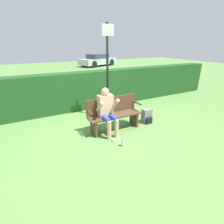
{
  "coord_description": "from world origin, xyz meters",
  "views": [
    {
      "loc": [
        -2.18,
        -3.93,
        2.33
      ],
      "look_at": [
        -0.15,
        -0.1,
        0.61
      ],
      "focal_mm": 28.0,
      "sensor_mm": 36.0,
      "label": 1
    }
  ],
  "objects_px": {
    "backpack": "(147,116)",
    "water_bottle": "(123,143)",
    "person_seated": "(107,109)",
    "signpost": "(108,67)",
    "park_bench": "(114,113)",
    "parked_car": "(98,60)"
  },
  "relations": [
    {
      "from": "park_bench",
      "to": "parked_car",
      "type": "xyz_separation_m",
      "value": [
        5.58,
        13.91,
        0.12
      ]
    },
    {
      "from": "water_bottle",
      "to": "park_bench",
      "type": "bearing_deg",
      "value": 74.72
    },
    {
      "from": "backpack",
      "to": "signpost",
      "type": "xyz_separation_m",
      "value": [
        -0.86,
        0.99,
        1.43
      ]
    },
    {
      "from": "person_seated",
      "to": "water_bottle",
      "type": "distance_m",
      "value": 1.0
    },
    {
      "from": "signpost",
      "to": "parked_car",
      "type": "relative_size",
      "value": 0.64
    },
    {
      "from": "backpack",
      "to": "parked_car",
      "type": "xyz_separation_m",
      "value": [
        4.47,
        14.01,
        0.39
      ]
    },
    {
      "from": "person_seated",
      "to": "backpack",
      "type": "relative_size",
      "value": 2.86
    },
    {
      "from": "signpost",
      "to": "parked_car",
      "type": "bearing_deg",
      "value": 67.74
    },
    {
      "from": "park_bench",
      "to": "signpost",
      "type": "distance_m",
      "value": 1.49
    },
    {
      "from": "person_seated",
      "to": "parked_car",
      "type": "relative_size",
      "value": 0.28
    },
    {
      "from": "backpack",
      "to": "signpost",
      "type": "distance_m",
      "value": 1.94
    },
    {
      "from": "person_seated",
      "to": "backpack",
      "type": "height_order",
      "value": "person_seated"
    },
    {
      "from": "park_bench",
      "to": "backpack",
      "type": "distance_m",
      "value": 1.15
    },
    {
      "from": "backpack",
      "to": "parked_car",
      "type": "distance_m",
      "value": 14.71
    },
    {
      "from": "park_bench",
      "to": "water_bottle",
      "type": "height_order",
      "value": "park_bench"
    },
    {
      "from": "person_seated",
      "to": "signpost",
      "type": "xyz_separation_m",
      "value": [
        0.53,
        1.01,
        0.95
      ]
    },
    {
      "from": "water_bottle",
      "to": "person_seated",
      "type": "bearing_deg",
      "value": 91.86
    },
    {
      "from": "backpack",
      "to": "water_bottle",
      "type": "distance_m",
      "value": 1.59
    },
    {
      "from": "water_bottle",
      "to": "signpost",
      "type": "relative_size",
      "value": 0.07
    },
    {
      "from": "person_seated",
      "to": "backpack",
      "type": "bearing_deg",
      "value": 0.95
    },
    {
      "from": "person_seated",
      "to": "water_bottle",
      "type": "bearing_deg",
      "value": -88.14
    },
    {
      "from": "park_bench",
      "to": "signpost",
      "type": "bearing_deg",
      "value": 73.97
    }
  ]
}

